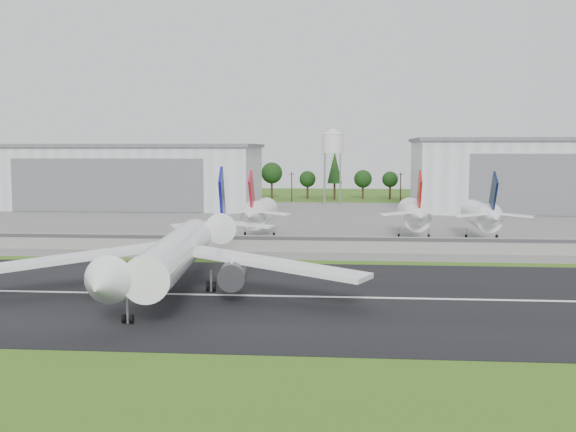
# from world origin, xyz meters

# --- Properties ---
(ground) EXTENTS (600.00, 600.00, 0.00)m
(ground) POSITION_xyz_m (0.00, 0.00, 0.00)
(ground) COLOR #2D5915
(ground) RESTS_ON ground
(runway) EXTENTS (320.00, 60.00, 0.10)m
(runway) POSITION_xyz_m (0.00, 10.00, 0.05)
(runway) COLOR black
(runway) RESTS_ON ground
(runway_centerline) EXTENTS (220.00, 1.00, 0.02)m
(runway_centerline) POSITION_xyz_m (0.00, 10.00, 0.11)
(runway_centerline) COLOR white
(runway_centerline) RESTS_ON runway
(apron) EXTENTS (320.00, 150.00, 0.10)m
(apron) POSITION_xyz_m (0.00, 120.00, 0.05)
(apron) COLOR slate
(apron) RESTS_ON ground
(blast_fence) EXTENTS (240.00, 0.61, 3.50)m
(blast_fence) POSITION_xyz_m (0.00, 54.99, 1.81)
(blast_fence) COLOR gray
(blast_fence) RESTS_ON ground
(hangar_west) EXTENTS (97.00, 44.00, 23.20)m
(hangar_west) POSITION_xyz_m (-80.00, 164.92, 11.63)
(hangar_west) COLOR silver
(hangar_west) RESTS_ON ground
(hangar_east) EXTENTS (102.00, 47.00, 25.20)m
(hangar_east) POSITION_xyz_m (75.00, 164.92, 12.63)
(hangar_east) COLOR silver
(hangar_east) RESTS_ON ground
(water_tower) EXTENTS (8.40, 8.40, 29.40)m
(water_tower) POSITION_xyz_m (-5.00, 185.00, 24.55)
(water_tower) COLOR #99999E
(water_tower) RESTS_ON ground
(utility_poles) EXTENTS (230.00, 3.00, 12.00)m
(utility_poles) POSITION_xyz_m (0.00, 200.00, 0.00)
(utility_poles) COLOR black
(utility_poles) RESTS_ON ground
(treeline) EXTENTS (320.00, 16.00, 22.00)m
(treeline) POSITION_xyz_m (0.00, 215.00, 0.00)
(treeline) COLOR black
(treeline) RESTS_ON ground
(main_airliner) EXTENTS (57.07, 59.27, 18.17)m
(main_airliner) POSITION_xyz_m (-23.03, 9.57, 4.89)
(main_airliner) COLOR white
(main_airliner) RESTS_ON runway
(parked_jet_red_a) EXTENTS (7.36, 31.29, 16.78)m
(parked_jet_red_a) POSITION_xyz_m (-19.44, 76.57, 6.27)
(parked_jet_red_a) COLOR white
(parked_jet_red_a) RESTS_ON ground
(parked_jet_red_b) EXTENTS (7.36, 31.29, 16.88)m
(parked_jet_red_b) POSITION_xyz_m (17.19, 76.59, 6.36)
(parked_jet_red_b) COLOR white
(parked_jet_red_b) RESTS_ON ground
(parked_jet_navy) EXTENTS (7.36, 31.29, 16.67)m
(parked_jet_navy) POSITION_xyz_m (32.86, 76.56, 6.16)
(parked_jet_navy) COLOR white
(parked_jet_navy) RESTS_ON ground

